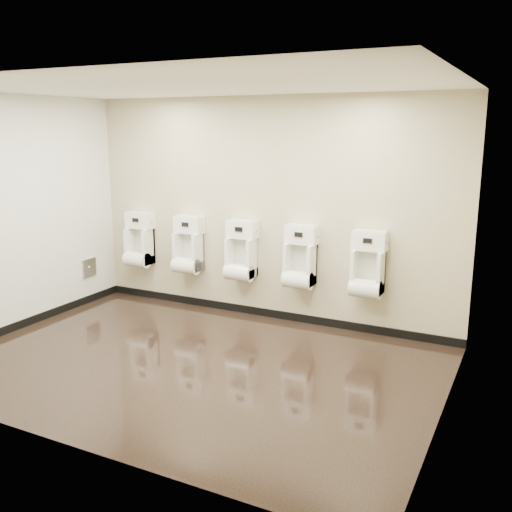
{
  "coord_description": "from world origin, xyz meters",
  "views": [
    {
      "loc": [
        3.09,
        -4.67,
        2.42
      ],
      "look_at": [
        0.46,
        0.55,
        1.1
      ],
      "focal_mm": 40.0,
      "sensor_mm": 36.0,
      "label": 1
    }
  ],
  "objects": [
    {
      "name": "back_wall",
      "position": [
        0.0,
        1.75,
        1.4
      ],
      "size": [
        5.0,
        0.02,
        2.8
      ],
      "primitive_type": "cube",
      "color": "#BBB28C",
      "rests_on": "ground"
    },
    {
      "name": "urinal_0",
      "position": [
        -1.92,
        1.62,
        0.82
      ],
      "size": [
        0.41,
        0.3,
        0.76
      ],
      "color": "white",
      "rests_on": "back_wall"
    },
    {
      "name": "ceiling",
      "position": [
        0.0,
        0.0,
        2.8
      ],
      "size": [
        5.0,
        3.5,
        0.0
      ],
      "primitive_type": "cube",
      "color": "white"
    },
    {
      "name": "ground",
      "position": [
        0.0,
        0.0,
        0.0
      ],
      "size": [
        5.0,
        3.5,
        0.0
      ],
      "primitive_type": "cube",
      "color": "black",
      "rests_on": "ground"
    },
    {
      "name": "urinal_4",
      "position": [
        1.37,
        1.62,
        0.82
      ],
      "size": [
        0.41,
        0.3,
        0.76
      ],
      "color": "white",
      "rests_on": "back_wall"
    },
    {
      "name": "urinal_1",
      "position": [
        -1.1,
        1.62,
        0.82
      ],
      "size": [
        0.41,
        0.3,
        0.76
      ],
      "color": "white",
      "rests_on": "back_wall"
    },
    {
      "name": "urinal_2",
      "position": [
        -0.29,
        1.62,
        0.82
      ],
      "size": [
        0.41,
        0.3,
        0.76
      ],
      "color": "white",
      "rests_on": "back_wall"
    },
    {
      "name": "left_wall",
      "position": [
        -2.5,
        0.0,
        1.4
      ],
      "size": [
        0.02,
        3.5,
        2.8
      ],
      "primitive_type": "cube",
      "color": "#BBB28C",
      "rests_on": "ground"
    },
    {
      "name": "skirting_left",
      "position": [
        -2.49,
        0.0,
        0.05
      ],
      "size": [
        0.02,
        3.5,
        0.1
      ],
      "primitive_type": "cube",
      "color": "black",
      "rests_on": "ground"
    },
    {
      "name": "access_panel",
      "position": [
        -2.48,
        1.2,
        0.5
      ],
      "size": [
        0.04,
        0.25,
        0.25
      ],
      "color": "#9E9EA3",
      "rests_on": "left_wall"
    },
    {
      "name": "tile_overlay_left",
      "position": [
        -2.5,
        0.0,
        1.4
      ],
      "size": [
        0.01,
        3.5,
        2.8
      ],
      "primitive_type": "cube",
      "color": "white",
      "rests_on": "ground"
    },
    {
      "name": "front_wall",
      "position": [
        0.0,
        -1.75,
        1.4
      ],
      "size": [
        5.0,
        0.02,
        2.8
      ],
      "primitive_type": "cube",
      "color": "#BBB28C",
      "rests_on": "ground"
    },
    {
      "name": "skirting_back",
      "position": [
        0.0,
        1.74,
        0.05
      ],
      "size": [
        5.0,
        0.02,
        0.1
      ],
      "primitive_type": "cube",
      "color": "black",
      "rests_on": "ground"
    },
    {
      "name": "urinal_3",
      "position": [
        0.53,
        1.62,
        0.82
      ],
      "size": [
        0.41,
        0.3,
        0.76
      ],
      "color": "white",
      "rests_on": "back_wall"
    },
    {
      "name": "right_wall",
      "position": [
        2.5,
        0.0,
        1.4
      ],
      "size": [
        0.02,
        3.5,
        2.8
      ],
      "primitive_type": "cube",
      "color": "#BBB28C",
      "rests_on": "ground"
    }
  ]
}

